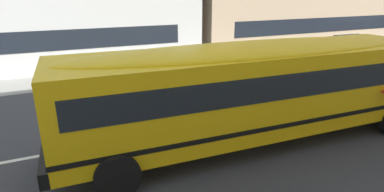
# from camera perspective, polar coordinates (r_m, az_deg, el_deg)

# --- Properties ---
(ground_plane) EXTENTS (400.00, 400.00, 0.00)m
(ground_plane) POSITION_cam_1_polar(r_m,az_deg,el_deg) (13.58, 20.10, -1.78)
(ground_plane) COLOR #38383D
(sidewalk_far) EXTENTS (120.00, 3.00, 0.01)m
(sidewalk_far) POSITION_cam_1_polar(r_m,az_deg,el_deg) (19.81, 4.12, 5.67)
(sidewalk_far) COLOR gray
(sidewalk_far) RESTS_ON ground_plane
(lane_centreline) EXTENTS (110.00, 0.16, 0.01)m
(lane_centreline) POSITION_cam_1_polar(r_m,az_deg,el_deg) (13.58, 20.10, -1.77)
(lane_centreline) COLOR silver
(lane_centreline) RESTS_ON ground_plane
(school_bus) EXTENTS (13.86, 3.59, 3.08)m
(school_bus) POSITION_cam_1_polar(r_m,az_deg,el_deg) (9.72, 13.15, 2.26)
(school_bus) COLOR yellow
(school_bus) RESTS_ON ground_plane
(parked_car_green_end_of_row) EXTENTS (3.98, 2.04, 1.64)m
(parked_car_green_end_of_row) POSITION_cam_1_polar(r_m,az_deg,el_deg) (23.73, 27.63, 7.86)
(parked_car_green_end_of_row) COLOR #236038
(parked_car_green_end_of_row) RESTS_ON ground_plane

